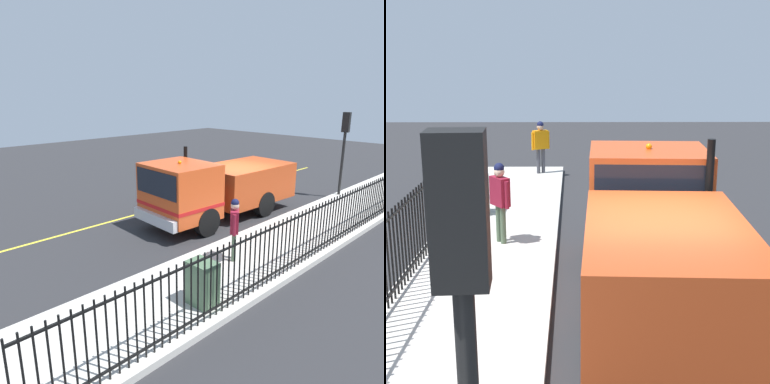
% 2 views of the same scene
% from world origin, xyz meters
% --- Properties ---
extents(ground_plane, '(50.80, 50.80, 0.00)m').
position_xyz_m(ground_plane, '(0.00, 0.00, 0.00)').
color(ground_plane, '#2B2B2D').
rests_on(ground_plane, ground).
extents(sidewalk_slab, '(2.80, 23.09, 0.15)m').
position_xyz_m(sidewalk_slab, '(2.96, 0.00, 0.08)').
color(sidewalk_slab, beige).
rests_on(sidewalk_slab, ground).
extents(work_truck, '(2.56, 6.48, 2.69)m').
position_xyz_m(work_truck, '(-0.19, -1.13, 1.29)').
color(work_truck, '#D84C1E').
rests_on(work_truck, ground).
extents(worker_standing, '(0.48, 0.52, 1.74)m').
position_xyz_m(worker_standing, '(2.74, -3.54, 1.22)').
color(worker_standing, maroon).
rests_on(worker_standing, sidewalk_slab).
extents(pedestrian_distant, '(0.59, 0.41, 1.74)m').
position_xyz_m(pedestrian_distant, '(2.28, -10.51, 1.22)').
color(pedestrian_distant, orange).
rests_on(pedestrian_distant, sidewalk_slab).
extents(traffic_light_near, '(0.31, 0.23, 3.63)m').
position_xyz_m(traffic_light_near, '(1.78, 5.09, 2.74)').
color(traffic_light_near, black).
rests_on(traffic_light_near, sidewalk_slab).
extents(utility_cabinet, '(0.62, 0.49, 0.98)m').
position_xyz_m(utility_cabinet, '(3.65, -5.72, 0.65)').
color(utility_cabinet, '#4C6B4C').
rests_on(utility_cabinet, sidewalk_slab).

